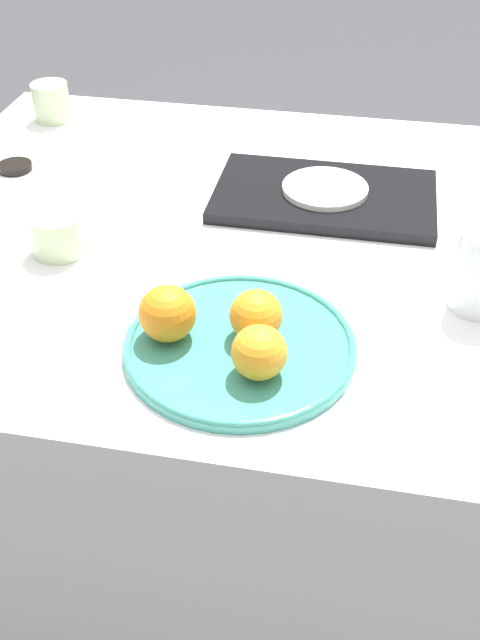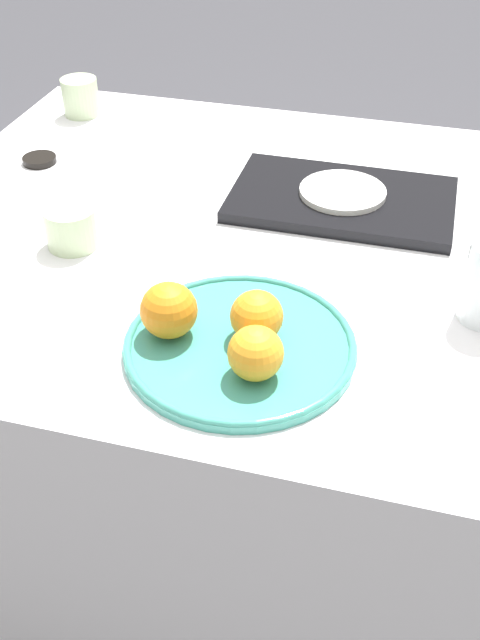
{
  "view_description": "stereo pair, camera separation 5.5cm",
  "coord_description": "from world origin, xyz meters",
  "px_view_note": "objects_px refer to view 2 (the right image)",
  "views": [
    {
      "loc": [
        0.13,
        -1.04,
        1.34
      ],
      "look_at": [
        -0.01,
        -0.3,
        0.76
      ],
      "focal_mm": 42.0,
      "sensor_mm": 36.0,
      "label": 1
    },
    {
      "loc": [
        0.19,
        -1.03,
        1.34
      ],
      "look_at": [
        -0.01,
        -0.3,
        0.76
      ],
      "focal_mm": 42.0,
      "sensor_mm": 36.0,
      "label": 2
    }
  ],
  "objects_px": {
    "serving_tray": "(342,200)",
    "cup_0": "(72,227)",
    "side_plate": "(343,192)",
    "orange_0": "(169,310)",
    "orange_1": "(257,316)",
    "cup_1": "(80,97)",
    "orange_2": "(256,353)",
    "fruit_platter": "(240,345)",
    "soy_dish": "(39,160)"
  },
  "relations": [
    {
      "from": "serving_tray",
      "to": "cup_0",
      "type": "relative_size",
      "value": 4.59
    },
    {
      "from": "side_plate",
      "to": "orange_0",
      "type": "bearing_deg",
      "value": -111.0
    },
    {
      "from": "orange_1",
      "to": "serving_tray",
      "type": "relative_size",
      "value": 0.18
    },
    {
      "from": "cup_1",
      "to": "cup_0",
      "type": "bearing_deg",
      "value": -66.88
    },
    {
      "from": "side_plate",
      "to": "cup_1",
      "type": "relative_size",
      "value": 1.93
    },
    {
      "from": "orange_2",
      "to": "side_plate",
      "type": "distance_m",
      "value": 0.48
    },
    {
      "from": "orange_0",
      "to": "orange_1",
      "type": "relative_size",
      "value": 1.09
    },
    {
      "from": "orange_1",
      "to": "cup_0",
      "type": "relative_size",
      "value": 0.84
    },
    {
      "from": "fruit_platter",
      "to": "orange_1",
      "type": "xyz_separation_m",
      "value": [
        0.02,
        0.02,
        0.04
      ]
    },
    {
      "from": "cup_1",
      "to": "soy_dish",
      "type": "height_order",
      "value": "cup_1"
    },
    {
      "from": "fruit_platter",
      "to": "side_plate",
      "type": "xyz_separation_m",
      "value": [
        0.07,
        0.42,
        0.02
      ]
    },
    {
      "from": "orange_1",
      "to": "orange_2",
      "type": "height_order",
      "value": "same"
    },
    {
      "from": "orange_2",
      "to": "side_plate",
      "type": "bearing_deg",
      "value": 85.93
    },
    {
      "from": "orange_1",
      "to": "orange_2",
      "type": "distance_m",
      "value": 0.07
    },
    {
      "from": "fruit_platter",
      "to": "cup_1",
      "type": "height_order",
      "value": "cup_1"
    },
    {
      "from": "serving_tray",
      "to": "cup_1",
      "type": "height_order",
      "value": "cup_1"
    },
    {
      "from": "orange_1",
      "to": "side_plate",
      "type": "xyz_separation_m",
      "value": [
        0.05,
        0.4,
        -0.02
      ]
    },
    {
      "from": "side_plate",
      "to": "soy_dish",
      "type": "relative_size",
      "value": 2.33
    },
    {
      "from": "side_plate",
      "to": "cup_0",
      "type": "height_order",
      "value": "cup_0"
    },
    {
      "from": "orange_2",
      "to": "orange_0",
      "type": "bearing_deg",
      "value": 158.66
    },
    {
      "from": "orange_0",
      "to": "cup_1",
      "type": "bearing_deg",
      "value": 122.96
    },
    {
      "from": "orange_2",
      "to": "soy_dish",
      "type": "height_order",
      "value": "orange_2"
    },
    {
      "from": "orange_2",
      "to": "fruit_platter",
      "type": "bearing_deg",
      "value": 122.16
    },
    {
      "from": "orange_0",
      "to": "fruit_platter",
      "type": "bearing_deg",
      "value": 2.5
    },
    {
      "from": "cup_0",
      "to": "soy_dish",
      "type": "height_order",
      "value": "cup_0"
    },
    {
      "from": "fruit_platter",
      "to": "orange_2",
      "type": "bearing_deg",
      "value": -57.84
    },
    {
      "from": "side_plate",
      "to": "cup_0",
      "type": "relative_size",
      "value": 1.8
    },
    {
      "from": "fruit_platter",
      "to": "serving_tray",
      "type": "xyz_separation_m",
      "value": [
        0.07,
        0.42,
        0.0
      ]
    },
    {
      "from": "fruit_platter",
      "to": "cup_0",
      "type": "xyz_separation_m",
      "value": [
        -0.32,
        0.18,
        0.02
      ]
    },
    {
      "from": "orange_1",
      "to": "soy_dish",
      "type": "xyz_separation_m",
      "value": [
        -0.53,
        0.41,
        -0.04
      ]
    },
    {
      "from": "orange_0",
      "to": "soy_dish",
      "type": "bearing_deg",
      "value": 133.64
    },
    {
      "from": "orange_0",
      "to": "orange_2",
      "type": "relative_size",
      "value": 1.09
    },
    {
      "from": "side_plate",
      "to": "soy_dish",
      "type": "distance_m",
      "value": 0.58
    },
    {
      "from": "soy_dish",
      "to": "side_plate",
      "type": "bearing_deg",
      "value": -1.09
    },
    {
      "from": "soy_dish",
      "to": "cup_0",
      "type": "bearing_deg",
      "value": -53.08
    },
    {
      "from": "cup_0",
      "to": "orange_0",
      "type": "bearing_deg",
      "value": -39.19
    },
    {
      "from": "fruit_platter",
      "to": "cup_1",
      "type": "bearing_deg",
      "value": 128.48
    },
    {
      "from": "orange_2",
      "to": "cup_0",
      "type": "bearing_deg",
      "value": 146.52
    },
    {
      "from": "fruit_platter",
      "to": "orange_0",
      "type": "xyz_separation_m",
      "value": [
        -0.09,
        -0.0,
        0.04
      ]
    },
    {
      "from": "orange_0",
      "to": "side_plate",
      "type": "distance_m",
      "value": 0.46
    },
    {
      "from": "orange_0",
      "to": "soy_dish",
      "type": "distance_m",
      "value": 0.6
    },
    {
      "from": "orange_0",
      "to": "cup_0",
      "type": "bearing_deg",
      "value": 140.81
    },
    {
      "from": "orange_2",
      "to": "side_plate",
      "type": "xyz_separation_m",
      "value": [
        0.03,
        0.48,
        -0.02
      ]
    },
    {
      "from": "orange_1",
      "to": "soy_dish",
      "type": "relative_size",
      "value": 1.09
    },
    {
      "from": "orange_1",
      "to": "serving_tray",
      "type": "xyz_separation_m",
      "value": [
        0.05,
        0.4,
        -0.04
      ]
    },
    {
      "from": "fruit_platter",
      "to": "soy_dish",
      "type": "bearing_deg",
      "value": 139.78
    },
    {
      "from": "side_plate",
      "to": "serving_tray",
      "type": "bearing_deg",
      "value": 0.0
    },
    {
      "from": "orange_0",
      "to": "orange_1",
      "type": "distance_m",
      "value": 0.11
    },
    {
      "from": "serving_tray",
      "to": "cup_1",
      "type": "distance_m",
      "value": 0.65
    },
    {
      "from": "orange_0",
      "to": "orange_2",
      "type": "bearing_deg",
      "value": -21.34
    }
  ]
}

